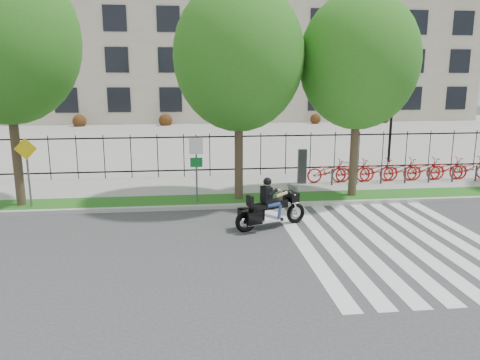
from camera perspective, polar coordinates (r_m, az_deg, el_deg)
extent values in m
plane|color=#353638|center=(13.23, -1.53, -8.37)|extent=(120.00, 120.00, 0.00)
cube|color=#ACA9A1|center=(17.09, -2.76, -3.26)|extent=(60.00, 0.20, 0.15)
cube|color=#1A5314|center=(17.91, -2.94, -2.53)|extent=(60.00, 1.50, 0.15)
cube|color=gray|center=(20.33, -3.40, -0.72)|extent=(60.00, 3.50, 0.15)
cube|color=gray|center=(37.62, -4.94, 5.31)|extent=(80.00, 34.00, 0.10)
cube|color=#AA9F89|center=(57.57, -5.78, 17.68)|extent=(60.00, 20.00, 20.00)
cylinder|color=black|center=(26.86, 17.89, 6.09)|extent=(0.14, 0.14, 4.00)
cylinder|color=black|center=(26.73, 18.17, 10.13)|extent=(0.06, 0.70, 0.70)
sphere|color=white|center=(26.59, 17.48, 10.38)|extent=(0.36, 0.36, 0.36)
sphere|color=white|center=(26.88, 18.87, 10.31)|extent=(0.36, 0.36, 0.36)
cylinder|color=#3A2A1F|center=(18.45, -25.67, 3.73)|extent=(0.32, 0.32, 4.29)
ellipsoid|color=#185814|center=(18.33, -26.78, 15.08)|extent=(5.03, 5.03, 5.78)
cylinder|color=#3A2A1F|center=(17.57, -0.15, 3.89)|extent=(0.32, 0.32, 3.87)
ellipsoid|color=#185814|center=(17.39, -0.16, 14.86)|extent=(4.72, 4.72, 5.43)
cylinder|color=#3A2A1F|center=(18.62, 13.75, 3.93)|extent=(0.32, 0.32, 3.81)
ellipsoid|color=#185814|center=(18.44, 14.29, 13.92)|extent=(4.44, 4.44, 5.11)
cube|color=#2D2D33|center=(20.50, 7.58, 1.66)|extent=(0.35, 0.25, 1.50)
imported|color=#B11612|center=(20.87, 10.76, 1.07)|extent=(1.94, 0.68, 1.02)
cylinder|color=#2D2D33|center=(20.43, 11.16, 0.35)|extent=(0.08, 0.08, 0.70)
imported|color=#B11612|center=(21.22, 13.60, 1.12)|extent=(1.94, 0.68, 1.02)
cylinder|color=#2D2D33|center=(20.79, 14.05, 0.42)|extent=(0.08, 0.08, 0.70)
imported|color=#B11612|center=(21.62, 16.34, 1.17)|extent=(1.94, 0.68, 1.02)
cylinder|color=#2D2D33|center=(21.20, 16.83, 0.49)|extent=(0.08, 0.08, 0.70)
imported|color=#B11612|center=(22.07, 18.97, 1.22)|extent=(1.94, 0.68, 1.02)
cylinder|color=#2D2D33|center=(21.66, 19.50, 0.55)|extent=(0.08, 0.08, 0.70)
imported|color=#B11612|center=(22.57, 21.50, 1.26)|extent=(1.94, 0.68, 1.02)
cylinder|color=#2D2D33|center=(22.17, 22.06, 0.61)|extent=(0.08, 0.08, 0.70)
imported|color=#B11612|center=(23.10, 23.91, 1.30)|extent=(1.94, 0.68, 1.02)
cylinder|color=#2D2D33|center=(22.71, 24.50, 0.66)|extent=(0.08, 0.08, 0.70)
imported|color=#B11612|center=(23.68, 26.20, 1.34)|extent=(1.94, 0.68, 1.02)
cylinder|color=#2D2D33|center=(23.30, 26.82, 0.71)|extent=(0.08, 0.08, 0.70)
cylinder|color=#59595B|center=(17.24, -5.33, 1.36)|extent=(0.07, 0.07, 2.50)
cube|color=white|center=(17.06, -5.39, 4.14)|extent=(0.50, 0.03, 0.60)
cube|color=#0C6626|center=(17.15, -5.35, 2.16)|extent=(0.45, 0.03, 0.35)
cylinder|color=#59595B|center=(18.13, -24.39, 0.68)|extent=(0.07, 0.07, 2.40)
cube|color=yellow|center=(17.94, -24.69, 3.46)|extent=(0.78, 0.03, 0.78)
torus|color=black|center=(15.46, 6.80, -4.04)|extent=(0.68, 0.36, 0.68)
torus|color=black|center=(14.52, 0.70, -5.05)|extent=(0.72, 0.40, 0.72)
cube|color=black|center=(15.20, 6.25, -1.98)|extent=(0.47, 0.61, 0.29)
cube|color=#26262B|center=(15.18, 6.48, -1.12)|extent=(0.31, 0.51, 0.30)
cube|color=silver|center=(14.92, 3.69, -4.17)|extent=(0.67, 0.52, 0.39)
cube|color=black|center=(14.98, 4.67, -2.82)|extent=(0.62, 0.51, 0.26)
cube|color=black|center=(14.66, 2.56, -3.21)|extent=(0.77, 0.58, 0.14)
cube|color=black|center=(14.42, 1.22, -2.58)|extent=(0.21, 0.35, 0.33)
cube|color=black|center=(14.30, 1.79, -4.68)|extent=(0.51, 0.32, 0.39)
cube|color=black|center=(14.79, 0.66, -4.08)|extent=(0.51, 0.32, 0.39)
cube|color=black|center=(14.67, 3.24, -1.78)|extent=(0.36, 0.45, 0.51)
sphere|color=tan|center=(14.59, 3.36, -0.35)|extent=(0.23, 0.23, 0.23)
sphere|color=black|center=(14.59, 3.36, -0.20)|extent=(0.27, 0.27, 0.27)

